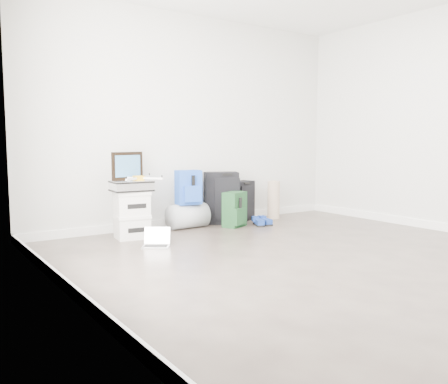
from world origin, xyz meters
TOP-DOWN VIEW (x-y plane):
  - ground at (0.00, 0.00)m, footprint 5.00×5.00m
  - room_envelope at (0.00, 0.02)m, footprint 4.52×5.02m
  - boxes_stack at (-1.06, 2.05)m, footprint 0.41×0.35m
  - briefcase at (-1.06, 2.05)m, footprint 0.45×0.34m
  - painting at (-1.06, 2.15)m, footprint 0.41×0.14m
  - drone at (-0.98, 2.03)m, footprint 0.46×0.46m
  - duffel_bag at (-0.23, 2.25)m, footprint 0.50×0.32m
  - blue_backpack at (-0.23, 2.22)m, footprint 0.33×0.26m
  - large_suitcase at (0.32, 2.30)m, footprint 0.51×0.44m
  - green_backpack at (0.32, 2.00)m, footprint 0.37×0.34m
  - carry_on at (0.69, 2.35)m, footprint 0.39×0.31m
  - shoes at (0.68, 1.89)m, footprint 0.28×0.27m
  - rolled_rug at (1.17, 2.25)m, footprint 0.17×0.17m
  - laptop at (-1.02, 1.52)m, footprint 0.33×0.32m

SIDE VIEW (x-z plane):
  - ground at x=0.00m, z-range 0.00..0.00m
  - shoes at x=0.68m, z-range 0.00..0.08m
  - laptop at x=-1.02m, z-range -0.05..0.14m
  - duffel_bag at x=-0.23m, z-range 0.00..0.31m
  - green_backpack at x=0.32m, z-range -0.01..0.44m
  - rolled_rug at x=1.17m, z-range 0.00..0.53m
  - boxes_stack at x=-1.06m, z-range 0.00..0.53m
  - carry_on at x=0.69m, z-range 0.00..0.55m
  - large_suitcase at x=0.32m, z-range 0.00..0.69m
  - blue_backpack at x=-0.23m, z-range 0.30..0.72m
  - briefcase at x=-1.06m, z-range 0.53..0.65m
  - drone at x=-0.98m, z-range 0.65..0.71m
  - painting at x=-1.06m, z-range 0.65..0.97m
  - room_envelope at x=0.00m, z-range 0.37..3.08m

